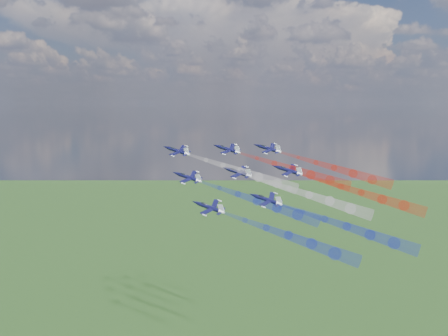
% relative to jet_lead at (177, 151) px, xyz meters
% --- Properties ---
extents(jet_lead, '(12.51, 10.47, 7.72)m').
position_rel_jet_lead_xyz_m(jet_lead, '(0.00, 0.00, 0.00)').
color(jet_lead, black).
extents(trail_lead, '(36.68, 10.55, 12.76)m').
position_rel_jet_lead_xyz_m(trail_lead, '(22.12, -3.79, -5.26)').
color(trail_lead, white).
extents(jet_inner_left, '(12.51, 10.47, 7.72)m').
position_rel_jet_lead_xyz_m(jet_inner_left, '(7.64, -10.73, -6.82)').
color(jet_inner_left, black).
extents(trail_inner_left, '(36.68, 10.55, 12.76)m').
position_rel_jet_lead_xyz_m(trail_inner_left, '(29.76, -14.52, -12.08)').
color(trail_inner_left, '#1725CB').
extents(jet_inner_right, '(12.51, 10.47, 7.72)m').
position_rel_jet_lead_xyz_m(jet_inner_right, '(14.67, 7.89, 0.22)').
color(jet_inner_right, black).
extents(trail_inner_right, '(36.68, 10.55, 12.76)m').
position_rel_jet_lead_xyz_m(trail_inner_right, '(36.79, 4.11, -5.04)').
color(trail_inner_right, red).
extents(jet_outer_left, '(12.51, 10.47, 7.72)m').
position_rel_jet_lead_xyz_m(jet_outer_left, '(18.81, -24.49, -12.63)').
color(jet_outer_left, black).
extents(trail_outer_left, '(36.68, 10.55, 12.76)m').
position_rel_jet_lead_xyz_m(trail_outer_left, '(40.93, -28.27, -17.89)').
color(trail_outer_left, '#1725CB').
extents(jet_center_third, '(12.51, 10.47, 7.72)m').
position_rel_jet_lead_xyz_m(jet_center_third, '(21.38, -3.99, -5.65)').
color(jet_center_third, black).
extents(trail_center_third, '(36.68, 10.55, 12.76)m').
position_rel_jet_lead_xyz_m(trail_center_third, '(43.49, -7.78, -10.91)').
color(trail_center_third, white).
extents(jet_outer_right, '(12.51, 10.47, 7.72)m').
position_rel_jet_lead_xyz_m(jet_outer_right, '(26.98, 14.52, 0.18)').
color(jet_outer_right, black).
extents(trail_outer_right, '(36.68, 10.55, 12.76)m').
position_rel_jet_lead_xyz_m(trail_outer_right, '(49.10, 10.73, -5.08)').
color(trail_outer_right, red).
extents(jet_rear_left, '(12.51, 10.47, 7.72)m').
position_rel_jet_lead_xyz_m(jet_rear_left, '(32.70, -15.37, -11.43)').
color(jet_rear_left, black).
extents(trail_rear_left, '(36.68, 10.55, 12.76)m').
position_rel_jet_lead_xyz_m(trail_rear_left, '(54.82, -19.16, -16.69)').
color(trail_rear_left, '#1725CB').
extents(jet_rear_right, '(12.51, 10.47, 7.72)m').
position_rel_jet_lead_xyz_m(jet_rear_right, '(35.71, 2.82, -5.40)').
color(jet_rear_right, black).
extents(trail_rear_right, '(36.68, 10.55, 12.76)m').
position_rel_jet_lead_xyz_m(trail_rear_right, '(57.83, -0.97, -10.66)').
color(trail_rear_right, red).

